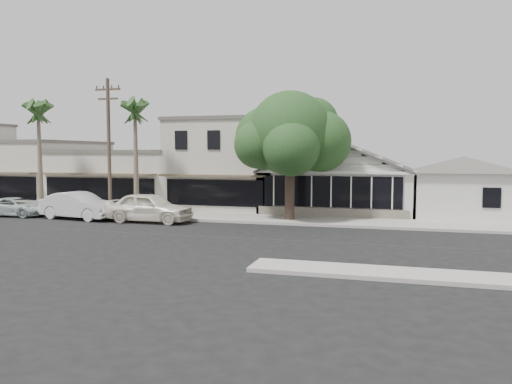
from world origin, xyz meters
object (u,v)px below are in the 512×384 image
(utility_pole, at_px, (109,144))
(shade_tree, at_px, (290,136))
(car_0, at_px, (149,207))
(car_1, at_px, (79,206))
(car_2, at_px, (16,207))

(utility_pole, distance_m, shade_tree, 11.77)
(car_0, height_order, car_1, car_0)
(car_2, bearing_deg, car_0, -94.32)
(car_1, height_order, car_2, car_1)
(shade_tree, bearing_deg, car_1, -167.90)
(utility_pole, relative_size, shade_tree, 1.13)
(car_1, distance_m, car_2, 5.01)
(utility_pole, distance_m, car_0, 5.41)
(car_1, xyz_separation_m, shade_tree, (13.12, 2.81, 4.39))
(car_0, distance_m, shade_tree, 9.64)
(car_0, relative_size, car_1, 1.02)
(car_1, xyz_separation_m, car_2, (-5.00, 0.13, -0.24))
(utility_pole, relative_size, car_0, 1.68)
(car_0, bearing_deg, shade_tree, -70.59)
(utility_pole, distance_m, car_1, 4.38)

